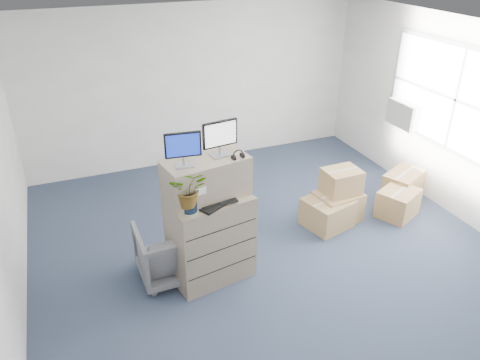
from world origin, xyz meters
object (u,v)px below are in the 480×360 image
(monitor_left, at_px, (183,147))
(monitor_right, at_px, (220,137))
(potted_plant, at_px, (189,193))
(office_chair, at_px, (169,249))
(keyboard, at_px, (217,203))
(water_bottle, at_px, (210,184))
(filing_cabinet_lower, at_px, (211,238))

(monitor_left, bearing_deg, monitor_right, 19.72)
(monitor_left, xyz_separation_m, monitor_right, (0.45, 0.10, 0.01))
(monitor_right, bearing_deg, potted_plant, -156.35)
(monitor_left, height_order, potted_plant, monitor_left)
(monitor_right, distance_m, office_chair, 1.57)
(keyboard, relative_size, office_chair, 0.62)
(monitor_left, bearing_deg, keyboard, -16.24)
(water_bottle, bearing_deg, potted_plant, -140.63)
(monitor_left, xyz_separation_m, potted_plant, (-0.02, -0.18, -0.45))
(filing_cabinet_lower, bearing_deg, potted_plant, -154.93)
(monitor_left, distance_m, monitor_right, 0.46)
(keyboard, bearing_deg, monitor_left, 128.69)
(filing_cabinet_lower, relative_size, monitor_left, 2.82)
(monitor_right, relative_size, office_chair, 0.55)
(keyboard, height_order, office_chair, keyboard)
(water_bottle, distance_m, office_chair, 1.02)
(filing_cabinet_lower, height_order, water_bottle, water_bottle)
(keyboard, height_order, potted_plant, potted_plant)
(keyboard, xyz_separation_m, office_chair, (-0.51, 0.36, -0.73))
(keyboard, distance_m, water_bottle, 0.26)
(monitor_right, bearing_deg, water_bottle, 177.86)
(monitor_left, relative_size, potted_plant, 0.76)
(monitor_left, height_order, water_bottle, monitor_left)
(keyboard, relative_size, water_bottle, 1.60)
(potted_plant, height_order, office_chair, potted_plant)
(potted_plant, bearing_deg, keyboard, 8.23)
(keyboard, relative_size, potted_plant, 0.92)
(office_chair, bearing_deg, potted_plant, 113.53)
(monitor_left, distance_m, office_chair, 1.44)
(water_bottle, xyz_separation_m, potted_plant, (-0.33, -0.27, 0.09))
(monitor_right, distance_m, water_bottle, 0.57)
(water_bottle, bearing_deg, keyboard, -90.09)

